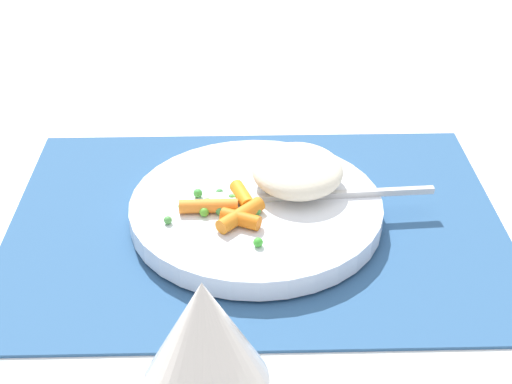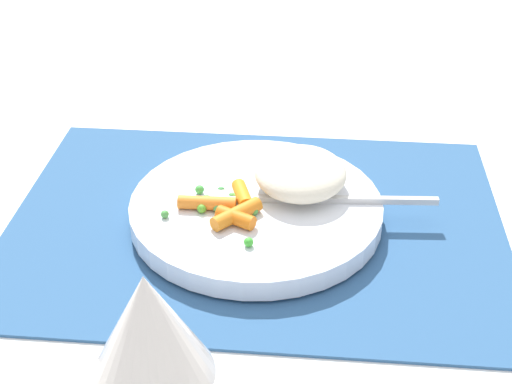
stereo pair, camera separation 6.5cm
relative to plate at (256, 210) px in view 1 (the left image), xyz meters
The scene contains 8 objects.
ground_plane 0.02m from the plate, ahead, with size 2.40×2.40×0.00m, color white.
placemat 0.01m from the plate, ahead, with size 0.46×0.34×0.01m, color #2D5684.
plate is the anchor object (origin of this frame).
rice_mound 0.05m from the plate, 147.92° to the right, with size 0.09×0.09×0.03m, color beige.
carrot_portion 0.04m from the plate, 46.14° to the left, with size 0.08×0.07×0.01m.
pea_scatter 0.04m from the plate, 28.98° to the left, with size 0.09×0.09×0.01m.
fork 0.04m from the plate, behind, with size 0.22×0.02×0.01m.
wine_glass 0.29m from the plate, 82.58° to the left, with size 0.07×0.07×0.15m.
Camera 1 is at (0.01, 0.56, 0.40)m, focal length 51.54 mm.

